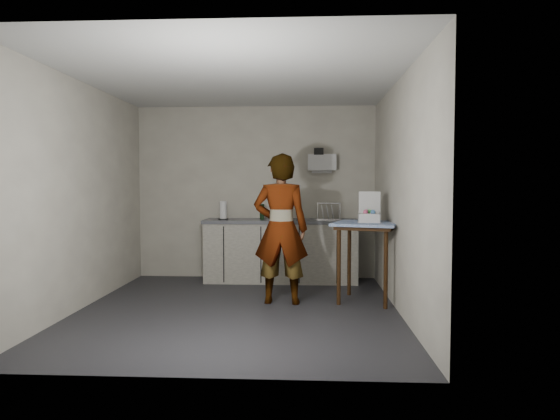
# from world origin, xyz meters

# --- Properties ---
(ground) EXTENTS (4.00, 4.00, 0.00)m
(ground) POSITION_xyz_m (0.00, 0.00, 0.00)
(ground) COLOR #28272C
(ground) RESTS_ON ground
(wall_back) EXTENTS (3.60, 0.02, 2.60)m
(wall_back) POSITION_xyz_m (0.00, 1.99, 1.30)
(wall_back) COLOR #B3AC9C
(wall_back) RESTS_ON ground
(wall_right) EXTENTS (0.02, 4.00, 2.60)m
(wall_right) POSITION_xyz_m (1.79, 0.00, 1.30)
(wall_right) COLOR #B3AC9C
(wall_right) RESTS_ON ground
(wall_left) EXTENTS (0.02, 4.00, 2.60)m
(wall_left) POSITION_xyz_m (-1.79, 0.00, 1.30)
(wall_left) COLOR #B3AC9C
(wall_left) RESTS_ON ground
(ceiling) EXTENTS (3.60, 4.00, 0.01)m
(ceiling) POSITION_xyz_m (0.00, 0.00, 2.60)
(ceiling) COLOR silver
(ceiling) RESTS_ON wall_back
(kitchen_counter) EXTENTS (2.24, 0.62, 0.91)m
(kitchen_counter) POSITION_xyz_m (0.40, 1.70, 0.43)
(kitchen_counter) COLOR black
(kitchen_counter) RESTS_ON ground
(wall_shelf) EXTENTS (0.42, 0.18, 0.37)m
(wall_shelf) POSITION_xyz_m (1.00, 1.92, 1.75)
(wall_shelf) COLOR white
(wall_shelf) RESTS_ON ground
(side_table) EXTENTS (0.94, 0.94, 0.97)m
(side_table) POSITION_xyz_m (1.50, 0.49, 0.84)
(side_table) COLOR #3D210D
(side_table) RESTS_ON ground
(standing_man) EXTENTS (0.67, 0.45, 1.79)m
(standing_man) POSITION_xyz_m (0.47, 0.35, 0.89)
(standing_man) COLOR #B2A593
(standing_man) RESTS_ON ground
(soap_bottle) EXTENTS (0.15, 0.15, 0.29)m
(soap_bottle) POSITION_xyz_m (0.36, 1.65, 1.05)
(soap_bottle) COLOR black
(soap_bottle) RESTS_ON kitchen_counter
(soda_can) EXTENTS (0.07, 0.07, 0.14)m
(soda_can) POSITION_xyz_m (0.34, 1.73, 0.98)
(soda_can) COLOR red
(soda_can) RESTS_ON kitchen_counter
(dark_bottle) EXTENTS (0.07, 0.07, 0.23)m
(dark_bottle) POSITION_xyz_m (0.12, 1.67, 1.02)
(dark_bottle) COLOR black
(dark_bottle) RESTS_ON kitchen_counter
(paper_towel) EXTENTS (0.15, 0.15, 0.27)m
(paper_towel) POSITION_xyz_m (-0.44, 1.65, 1.04)
(paper_towel) COLOR black
(paper_towel) RESTS_ON kitchen_counter
(dish_rack) EXTENTS (0.35, 0.27, 0.25)m
(dish_rack) POSITION_xyz_m (1.09, 1.70, 0.97)
(dish_rack) COLOR silver
(dish_rack) RESTS_ON kitchen_counter
(bakery_box) EXTENTS (0.30, 0.31, 0.37)m
(bakery_box) POSITION_xyz_m (1.53, 0.51, 1.05)
(bakery_box) COLOR white
(bakery_box) RESTS_ON side_table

